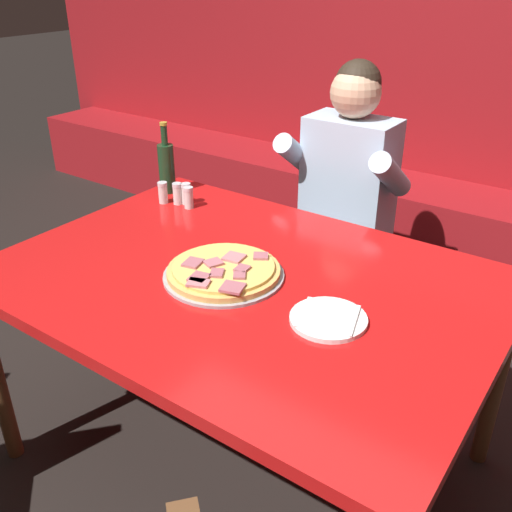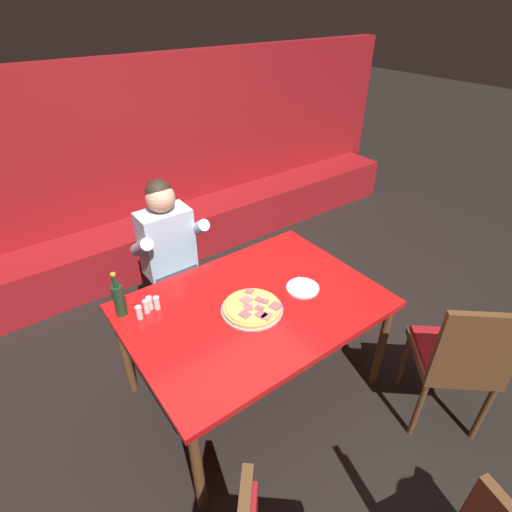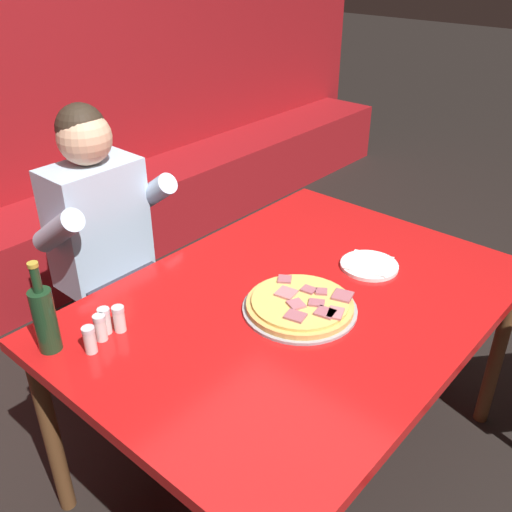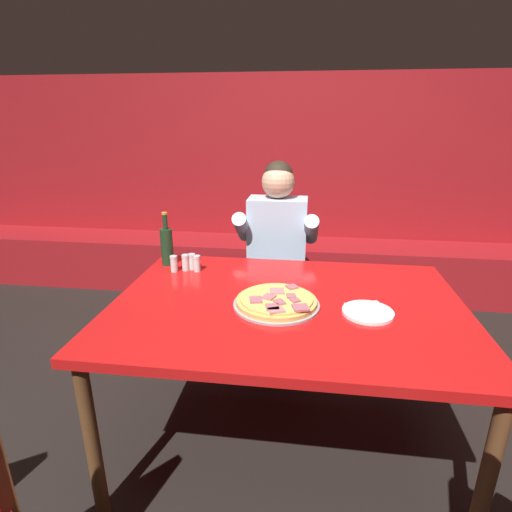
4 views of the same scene
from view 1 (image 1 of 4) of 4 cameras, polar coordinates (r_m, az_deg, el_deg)
ground_plane at (r=2.23m, az=-1.02°, el=-19.25°), size 24.00×24.00×0.00m
booth_wall_panel at (r=3.59m, az=20.67°, el=15.02°), size 6.80×0.16×1.90m
booth_bench at (r=3.51m, az=17.24°, el=2.80°), size 6.46×0.48×0.46m
main_dining_table at (r=1.79m, az=-1.21°, el=-3.78°), size 1.53×1.09×0.76m
pizza at (r=1.74m, az=-3.27°, el=-1.55°), size 0.37×0.37×0.05m
plate_white_paper at (r=1.55m, az=7.25°, el=-6.23°), size 0.21×0.21×0.02m
beer_bottle at (r=2.39m, az=-8.94°, el=8.85°), size 0.07×0.07×0.29m
shaker_red_pepper_flakes at (r=2.28m, az=-7.85°, el=6.10°), size 0.04×0.04×0.09m
shaker_black_pepper at (r=2.28m, az=-6.99°, el=6.10°), size 0.04×0.04×0.09m
shaker_oregano at (r=2.30m, az=-9.29°, el=6.18°), size 0.04×0.04×0.09m
shaker_parmesan at (r=2.24m, az=-6.75°, el=5.72°), size 0.04×0.04×0.09m
diner_seated_blue_shirt at (r=2.50m, az=8.27°, el=5.65°), size 0.53×0.53×1.27m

